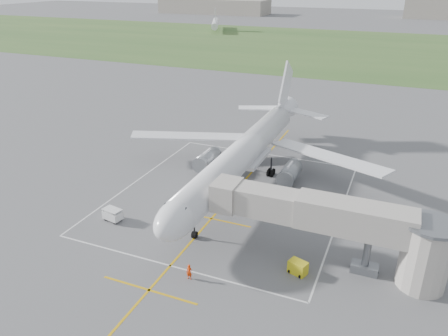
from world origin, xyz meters
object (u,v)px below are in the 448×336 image
at_px(ramp_worker_nose, 189,272).
at_px(ramp_worker_wing, 223,164).
at_px(baggage_cart, 113,215).
at_px(jet_bridge, 346,226).
at_px(airliner, 244,153).
at_px(gpu_unit, 298,267).

bearing_deg(ramp_worker_nose, ramp_worker_wing, 101.44).
xyz_separation_m(baggage_cart, ramp_worker_nose, (13.26, -6.17, 0.01)).
bearing_deg(jet_bridge, ramp_worker_wing, 139.10).
distance_m(airliner, baggage_cart, 19.22).
distance_m(airliner, gpu_unit, 21.11).
bearing_deg(gpu_unit, ramp_worker_nose, -133.62).
distance_m(baggage_cart, ramp_worker_nose, 14.62).
bearing_deg(airliner, gpu_unit, -54.63).
xyz_separation_m(jet_bridge, gpu_unit, (-3.69, -2.69, -4.10)).
relative_size(gpu_unit, ramp_worker_nose, 1.28).
xyz_separation_m(gpu_unit, baggage_cart, (-22.58, 1.28, 0.13)).
relative_size(jet_bridge, baggage_cart, 9.79).
distance_m(jet_bridge, gpu_unit, 6.14).
bearing_deg(jet_bridge, ramp_worker_nose, -149.79).
bearing_deg(ramp_worker_nose, gpu_unit, 23.47).
relative_size(baggage_cart, ramp_worker_nose, 1.51).
bearing_deg(gpu_unit, baggage_cart, -164.54).
relative_size(airliner, gpu_unit, 23.08).
bearing_deg(ramp_worker_wing, baggage_cart, 88.05).
bearing_deg(ramp_worker_wing, airliner, 160.98).
xyz_separation_m(airliner, ramp_worker_nose, (2.71, -21.83, -3.60)).
height_order(gpu_unit, baggage_cart, baggage_cart).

